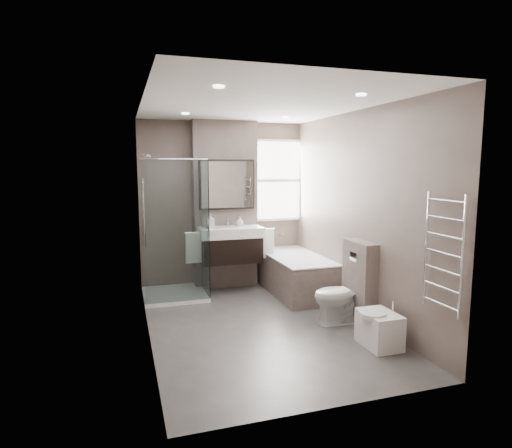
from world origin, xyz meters
name	(u,v)px	position (x,y,z in m)	size (l,w,h in m)	color
room	(260,218)	(0.00, 0.00, 1.30)	(2.70, 3.90, 2.70)	#474341
vanity_pier	(225,205)	(0.00, 1.77, 1.30)	(1.00, 0.25, 2.60)	#63554E
vanity	(231,244)	(0.00, 1.43, 0.74)	(0.95, 0.47, 0.66)	black
mirror_cabinet	(227,185)	(0.00, 1.61, 1.63)	(0.86, 0.08, 0.76)	black
towel_left	(194,248)	(-0.56, 1.40, 0.72)	(0.24, 0.06, 0.44)	silver
towel_right	(266,244)	(0.56, 1.40, 0.72)	(0.24, 0.06, 0.44)	silver
shower_enclosure	(182,265)	(-0.75, 1.35, 0.49)	(0.90, 0.90, 2.00)	white
bathtub	(295,272)	(0.92, 1.10, 0.32)	(0.75, 1.60, 0.57)	#63554E
window	(277,180)	(0.90, 1.88, 1.68)	(0.98, 0.06, 1.33)	white
toilet	(341,295)	(0.97, -0.24, 0.35)	(0.39, 0.69, 0.70)	white
cistern_box	(359,282)	(1.21, -0.25, 0.50)	(0.19, 0.55, 1.00)	#63554E
bidet	(379,329)	(1.01, -0.99, 0.20)	(0.40, 0.46, 0.48)	white
towel_radiator	(444,253)	(1.25, -1.60, 1.12)	(0.03, 0.49, 1.10)	silver
soap_bottle_a	(211,221)	(-0.30, 1.40, 1.11)	(0.10, 0.10, 0.22)	white
soap_bottle_b	(240,221)	(0.17, 1.52, 1.07)	(0.11, 0.11, 0.14)	white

